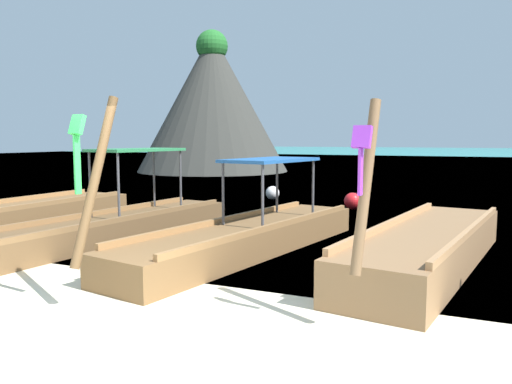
% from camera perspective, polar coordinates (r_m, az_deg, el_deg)
% --- Properties ---
extents(ground, '(120.00, 120.00, 0.00)m').
position_cam_1_polar(ground, '(5.73, -17.49, -15.52)').
color(ground, beige).
extents(sea_water, '(120.00, 120.00, 0.00)m').
position_cam_1_polar(sea_water, '(66.25, 20.55, 3.92)').
color(sea_water, teal).
rests_on(sea_water, ground).
extents(longtail_boat_blue_ribbon, '(1.55, 6.69, 2.38)m').
position_cam_1_polar(longtail_boat_blue_ribbon, '(12.33, -26.63, -2.82)').
color(longtail_boat_blue_ribbon, brown).
rests_on(longtail_boat_blue_ribbon, ground).
extents(longtail_boat_yellow_ribbon, '(1.89, 7.02, 2.30)m').
position_cam_1_polar(longtail_boat_yellow_ribbon, '(10.70, -16.22, -3.69)').
color(longtail_boat_yellow_ribbon, brown).
rests_on(longtail_boat_yellow_ribbon, ground).
extents(longtail_boat_green_ribbon, '(2.37, 6.88, 2.63)m').
position_cam_1_polar(longtail_boat_green_ribbon, '(9.15, -0.99, -5.02)').
color(longtail_boat_green_ribbon, brown).
rests_on(longtail_boat_green_ribbon, ground).
extents(longtail_boat_violet_ribbon, '(2.21, 6.24, 2.53)m').
position_cam_1_polar(longtail_boat_violet_ribbon, '(8.62, 19.10, -6.00)').
color(longtail_boat_violet_ribbon, olive).
rests_on(longtail_boat_violet_ribbon, ground).
extents(karst_rock, '(10.57, 9.61, 8.91)m').
position_cam_1_polar(karst_rock, '(32.57, -5.33, 9.88)').
color(karst_rock, '#383833').
rests_on(karst_rock, ground).
extents(mooring_buoy_near, '(0.50, 0.50, 0.50)m').
position_cam_1_polar(mooring_buoy_near, '(14.95, 10.99, -1.03)').
color(mooring_buoy_near, red).
rests_on(mooring_buoy_near, sea_water).
extents(mooring_buoy_far, '(0.47, 0.47, 0.47)m').
position_cam_1_polar(mooring_buoy_far, '(17.06, 1.91, -0.10)').
color(mooring_buoy_far, white).
rests_on(mooring_buoy_far, sea_water).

